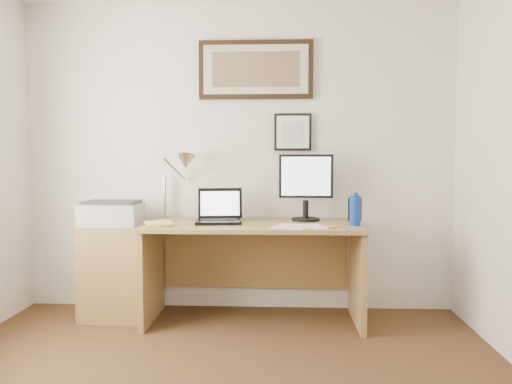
# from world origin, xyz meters

# --- Properties ---
(wall_back) EXTENTS (3.50, 0.02, 2.50)m
(wall_back) POSITION_xyz_m (0.00, 2.00, 1.25)
(wall_back) COLOR silver
(wall_back) RESTS_ON ground
(side_cabinet) EXTENTS (0.50, 0.40, 0.73)m
(side_cabinet) POSITION_xyz_m (-0.92, 1.68, 0.36)
(side_cabinet) COLOR olive
(side_cabinet) RESTS_ON floor
(water_bottle) EXTENTS (0.08, 0.08, 0.22)m
(water_bottle) POSITION_xyz_m (0.90, 1.56, 0.86)
(water_bottle) COLOR #0B3699
(water_bottle) RESTS_ON desk
(bottle_cap) EXTENTS (0.04, 0.04, 0.02)m
(bottle_cap) POSITION_xyz_m (0.90, 1.56, 0.98)
(bottle_cap) COLOR #0B3699
(bottle_cap) RESTS_ON water_bottle
(speaker) EXTENTS (0.10, 0.10, 0.18)m
(speaker) POSITION_xyz_m (0.93, 1.83, 0.84)
(speaker) COLOR black
(speaker) RESTS_ON desk
(paper_sheet_a) EXTENTS (0.29, 0.35, 0.00)m
(paper_sheet_a) POSITION_xyz_m (0.42, 1.48, 0.75)
(paper_sheet_a) COLOR white
(paper_sheet_a) RESTS_ON desk
(paper_sheet_b) EXTENTS (0.25, 0.32, 0.00)m
(paper_sheet_b) POSITION_xyz_m (0.57, 1.45, 0.75)
(paper_sheet_b) COLOR white
(paper_sheet_b) RESTS_ON desk
(sticky_pad) EXTENTS (0.07, 0.07, 0.01)m
(sticky_pad) POSITION_xyz_m (0.53, 1.34, 0.76)
(sticky_pad) COLOR #E0D96A
(sticky_pad) RESTS_ON desk
(marker_pen) EXTENTS (0.14, 0.06, 0.02)m
(marker_pen) POSITION_xyz_m (0.67, 1.39, 0.76)
(marker_pen) COLOR white
(marker_pen) RESTS_ON desk
(book) EXTENTS (0.28, 0.32, 0.02)m
(book) POSITION_xyz_m (-0.63, 1.49, 0.76)
(book) COLOR #D9C966
(book) RESTS_ON desk
(desk) EXTENTS (1.60, 0.70, 0.75)m
(desk) POSITION_xyz_m (0.15, 1.72, 0.51)
(desk) COLOR olive
(desk) RESTS_ON floor
(laptop) EXTENTS (0.37, 0.34, 0.26)m
(laptop) POSITION_xyz_m (-0.12, 1.67, 0.81)
(laptop) COLOR black
(laptop) RESTS_ON desk
(lcd_monitor) EXTENTS (0.42, 0.22, 0.52)m
(lcd_monitor) POSITION_xyz_m (0.55, 1.81, 1.04)
(lcd_monitor) COLOR black
(lcd_monitor) RESTS_ON desk
(printer) EXTENTS (0.44, 0.34, 0.18)m
(printer) POSITION_xyz_m (-0.95, 1.69, 0.82)
(printer) COLOR #AAAAAD
(printer) RESTS_ON side_cabinet
(desk_lamp) EXTENTS (0.29, 0.27, 0.53)m
(desk_lamp) POSITION_xyz_m (-0.41, 1.81, 1.19)
(desk_lamp) COLOR silver
(desk_lamp) RESTS_ON desk
(picture_large) EXTENTS (0.92, 0.04, 0.47)m
(picture_large) POSITION_xyz_m (0.15, 1.97, 1.95)
(picture_large) COLOR black
(picture_large) RESTS_ON wall_back
(picture_small) EXTENTS (0.30, 0.03, 0.30)m
(picture_small) POSITION_xyz_m (0.45, 1.97, 1.45)
(picture_small) COLOR black
(picture_small) RESTS_ON wall_back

